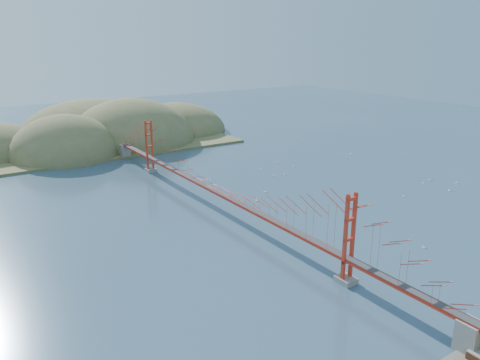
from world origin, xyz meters
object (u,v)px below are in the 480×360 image
sailboat_0 (257,200)px  bridge (219,172)px  sailboat_1 (274,175)px  sailboat_2 (404,196)px

sailboat_0 → bridge: bearing=-176.3°
sailboat_0 → sailboat_1: (12.53, 11.03, -0.02)m
bridge → sailboat_0: bridge is taller
sailboat_0 → sailboat_2: (24.69, -13.70, -0.01)m
bridge → sailboat_2: bearing=-21.6°
bridge → sailboat_2: (33.15, -13.15, -6.86)m
sailboat_1 → sailboat_2: sailboat_2 is taller
sailboat_0 → sailboat_1: 16.69m
bridge → sailboat_0: bearing=3.7°
sailboat_0 → sailboat_2: 28.24m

